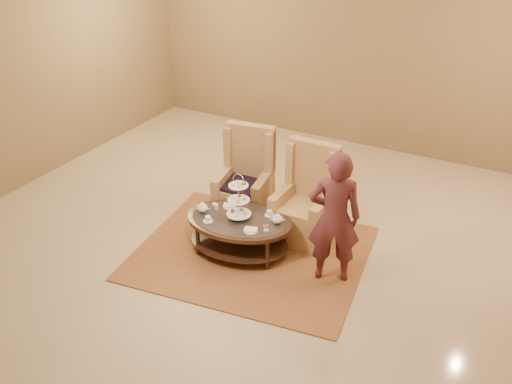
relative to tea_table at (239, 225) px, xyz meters
The scene contains 8 objects.
ground 0.45m from the tea_table, 15.37° to the right, with size 8.00×8.00×0.00m, color #C7B194.
ceiling 0.45m from the tea_table, 15.37° to the right, with size 8.00×8.00×0.02m, color white.
wall_back 4.18m from the tea_table, 87.35° to the left, with size 8.00×0.04×3.50m, color olive.
rug 0.43m from the tea_table, 18.12° to the left, with size 3.04×2.63×0.01m.
tea_table is the anchor object (origin of this frame).
armchair_left 0.95m from the tea_table, 114.09° to the left, with size 0.79×0.81×1.27m.
armchair_right 0.95m from the tea_table, 53.77° to the left, with size 0.69×0.71×1.27m.
person 1.27m from the tea_table, ahead, with size 0.70×0.59×1.63m.
Camera 1 is at (2.83, -5.11, 4.13)m, focal length 40.00 mm.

